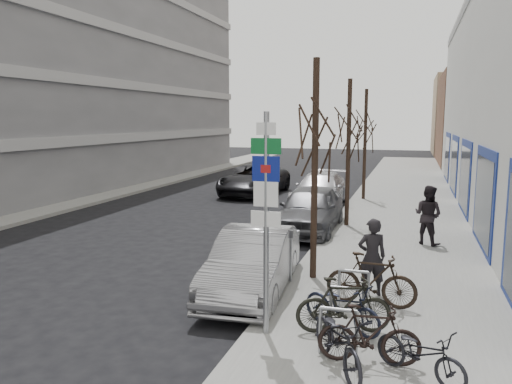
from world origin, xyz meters
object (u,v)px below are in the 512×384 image
Objects in this scene: bike_rack at (347,303)px; tree_near at (316,117)px; tree_mid at (349,118)px; parked_car_back at (320,190)px; bike_far_curb at (421,349)px; bike_far_inner at (371,279)px; meter_front at (291,251)px; highway_sign_pole at (266,210)px; bike_near_right at (369,334)px; bike_mid_inner at (344,305)px; pedestrian_near at (372,257)px; meter_back at (348,190)px; bike_near_left at (338,335)px; meter_mid at (328,211)px; parked_car_mid at (310,209)px; tree_far at (366,118)px; bike_mid_curb at (342,302)px; pedestrian_far at (428,215)px; lane_car at (254,180)px; parked_car_front at (253,262)px.

tree_near is at bearing 112.48° from bike_rack.
parked_car_back is at bearing 111.82° from tree_mid.
bike_far_curb is 0.80× the size of bike_far_inner.
highway_sign_pole is at bearing -85.25° from meter_front.
bike_near_right is (1.91, -0.64, -1.80)m from highway_sign_pole.
tree_mid is (0.20, 10.01, 1.65)m from highway_sign_pole.
pedestrian_near reaches higher than bike_mid_inner.
bike_rack is 13.50m from meter_back.
meter_front reaches higher than bike_near_left.
pedestrian_near is at bearing -2.34° from bike_near_right.
meter_mid is 0.26× the size of parked_car_mid.
tree_far is 4.33× the size of meter_front.
bike_mid_curb is (1.57, -7.92, -0.24)m from meter_mid.
bike_near_left is 1.06× the size of pedestrian_near.
bike_far_inner is at bearing -73.14° from meter_mid.
parked_car_mid is at bearing 43.19° from bike_mid_curb.
bike_rack is 1.78× the size of meter_back.
pedestrian_far is (3.24, -0.62, 0.18)m from meter_mid.
parked_car_back is (-1.37, 0.55, -0.14)m from meter_back.
parked_car_back is at bearing 99.37° from tree_near.
tree_far reaches higher than bike_mid_curb.
highway_sign_pole is at bearing -88.98° from meter_back.
lane_car is at bearing 81.44° from bike_near_left.
meter_front is at bearing 14.21° from bike_mid_inner.
bike_far_curb is 0.27× the size of lane_car.
bike_far_curb is at bearing 118.68° from pedestrian_far.
tree_far is 3.08× the size of bike_mid_inner.
tree_far is (0.20, 16.51, 1.65)m from highway_sign_pole.
bike_far_curb is at bearing -108.06° from bike_mid_curb.
bike_near_left is 0.96× the size of bike_far_inner.
pedestrian_far is at bearing -10.75° from meter_mid.
meter_mid is at bearing -90.00° from meter_back.
tree_mid is 4.33× the size of meter_back.
bike_far_inner is (1.99, -1.05, -0.18)m from meter_front.
lane_car is at bearing 50.91° from bike_mid_curb.
meter_back is 14.81m from bike_near_right.
bike_near_left is 9.00m from pedestrian_far.
pedestrian_near is (1.69, 2.66, -1.43)m from highway_sign_pole.
highway_sign_pole is 2.53× the size of bike_near_right.
meter_back is 0.73× the size of pedestrian_near.
pedestrian_near is (0.32, 2.23, 0.33)m from bike_mid_inner.
tree_mid is 1.21× the size of parked_car_front.
parked_car_front reaches higher than bike_rack.
bike_near_right is 0.97× the size of bike_mid_curb.
tree_far is 8.17m from parked_car_mid.
lane_car is (-7.44, 15.23, 0.07)m from bike_far_inner.
tree_mid reaches higher than pedestrian_near.
bike_mid_curb is at bearing -83.34° from meter_back.
meter_mid is 0.77× the size of bike_near_right.
bike_mid_inner is at bearing -85.85° from tree_far.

